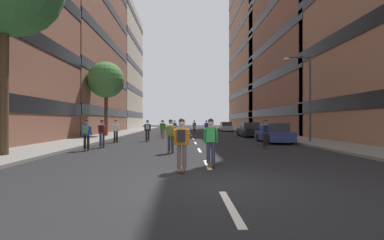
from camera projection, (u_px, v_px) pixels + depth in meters
The scene contains 26 objects.
ground_plane at pixel (191, 135), 31.35m from camera, with size 145.06×145.06×0.00m, color black.
sidewalk_left at pixel (120, 133), 34.07m from camera, with size 3.64×66.49×0.14m, color gray.
sidewalk_right at pixel (260, 133), 34.68m from camera, with size 3.64×66.49×0.14m, color gray.
lane_markings at pixel (191, 134), 32.67m from camera, with size 0.16×57.20×0.01m.
building_left_mid at pixel (59, 27), 36.00m from camera, with size 14.10×20.71×28.81m.
building_left_far at pixel (103, 68), 55.68m from camera, with size 14.10×18.01×25.39m.
building_right_mid at pixel (317, 31), 37.19m from camera, with size 14.10×21.65×28.67m.
building_right_far at pixel (271, 43), 56.89m from camera, with size 14.10×23.17×37.05m.
parked_car_near at pixel (274, 134), 20.42m from camera, with size 1.82×4.40×1.52m.
parked_car_mid at pixel (249, 130), 28.10m from camera, with size 1.82×4.40×1.52m.
parked_car_far at pixel (226, 127), 43.43m from camera, with size 1.82×4.40×1.52m.
street_tree_mid at pixel (106, 80), 27.96m from camera, with size 3.80×3.80×7.80m.
streetlamp_right at pixel (305, 89), 20.10m from camera, with size 2.13×0.30×6.50m.
skater_0 at pixel (194, 126), 36.72m from camera, with size 0.57×0.92×1.78m.
skater_1 at pixel (206, 126), 35.63m from camera, with size 0.53×0.90×1.78m.
skater_2 at pixel (211, 140), 9.91m from camera, with size 0.56×0.92×1.78m.
skater_3 at pixel (163, 128), 26.30m from camera, with size 0.57×0.92×1.78m.
skater_4 at pixel (147, 129), 21.73m from camera, with size 0.54×0.91×1.78m.
skater_5 at pixel (162, 127), 29.87m from camera, with size 0.54×0.91×1.78m.
skater_6 at pixel (171, 134), 13.70m from camera, with size 0.56×0.92×1.78m.
skater_7 at pixel (175, 126), 37.22m from camera, with size 0.54×0.90×1.78m.
skater_8 at pixel (86, 133), 14.86m from camera, with size 0.54×0.91×1.78m.
skater_9 at pixel (102, 132), 16.53m from camera, with size 0.54×0.91×1.78m.
skater_10 at pixel (116, 130), 20.49m from camera, with size 0.55×0.92×1.78m.
skater_11 at pixel (182, 141), 8.84m from camera, with size 0.54×0.91×1.78m.
skater_12 at pixel (266, 132), 16.52m from camera, with size 0.55×0.91×1.78m.
Camera 1 is at (-0.93, -7.17, 1.69)m, focal length 24.69 mm.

